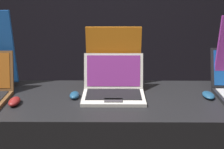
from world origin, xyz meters
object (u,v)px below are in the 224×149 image
(promo_stand_middle, at_px, (114,58))
(mouse_middle, at_px, (74,95))
(laptop_middle, at_px, (114,86))
(mouse_front, at_px, (14,101))
(mouse_back, at_px, (208,95))

(promo_stand_middle, bearing_deg, mouse_middle, -136.62)
(laptop_middle, height_order, promo_stand_middle, promo_stand_middle)
(mouse_front, bearing_deg, mouse_back, 5.16)
(mouse_front, relative_size, mouse_back, 0.98)
(mouse_front, bearing_deg, laptop_middle, 13.50)
(mouse_middle, distance_m, mouse_back, 0.81)
(mouse_front, relative_size, promo_stand_middle, 0.27)
(mouse_front, xyz_separation_m, promo_stand_middle, (0.56, 0.32, 0.16))
(mouse_middle, xyz_separation_m, promo_stand_middle, (0.24, 0.22, 0.17))
(mouse_middle, xyz_separation_m, mouse_back, (0.81, 0.01, -0.00))
(mouse_front, bearing_deg, promo_stand_middle, 29.40)
(mouse_middle, bearing_deg, mouse_back, 0.60)
(laptop_middle, xyz_separation_m, mouse_middle, (-0.24, -0.04, -0.04))
(laptop_middle, bearing_deg, promo_stand_middle, 90.00)
(promo_stand_middle, xyz_separation_m, mouse_back, (0.57, -0.22, -0.17))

